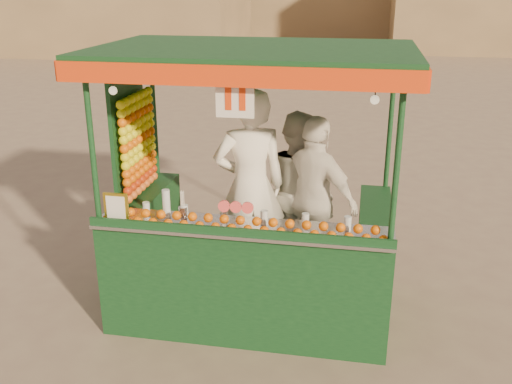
% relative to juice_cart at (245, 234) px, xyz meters
% --- Properties ---
extents(ground, '(90.00, 90.00, 0.00)m').
position_rel_juice_cart_xyz_m(ground, '(-0.40, -0.06, -0.81)').
color(ground, '#735E52').
rests_on(ground, ground).
extents(juice_cart, '(2.76, 1.79, 2.51)m').
position_rel_juice_cart_xyz_m(juice_cart, '(0.00, 0.00, 0.00)').
color(juice_cart, '#0D3319').
rests_on(juice_cart, ground).
extents(vendor_left, '(0.80, 0.67, 1.87)m').
position_rel_juice_cart_xyz_m(vendor_left, '(0.02, 0.16, 0.42)').
color(vendor_left, white).
rests_on(vendor_left, ground).
extents(vendor_middle, '(0.97, 0.97, 1.58)m').
position_rel_juice_cart_xyz_m(vendor_middle, '(0.43, 0.55, 0.27)').
color(vendor_middle, silver).
rests_on(vendor_middle, ground).
extents(vendor_right, '(1.00, 0.82, 1.60)m').
position_rel_juice_cart_xyz_m(vendor_right, '(0.62, 0.29, 0.28)').
color(vendor_right, white).
rests_on(vendor_right, ground).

